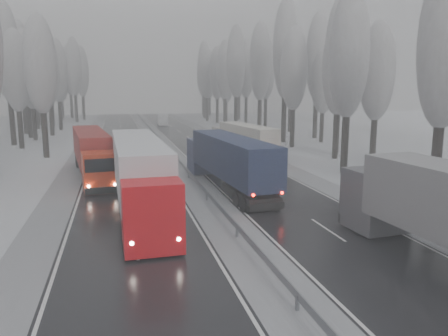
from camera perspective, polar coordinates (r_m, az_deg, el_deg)
name	(u,v)px	position (r m, az deg, el deg)	size (l,w,h in m)	color
carriageway_right	(240,171)	(41.57, 2.06, -0.45)	(7.50, 200.00, 0.03)	black
carriageway_left	(127,177)	(40.04, -12.55, -1.11)	(7.50, 200.00, 0.03)	black
median_slush	(185,174)	(40.47, -5.11, -0.78)	(3.00, 200.00, 0.04)	#A3A5AB
shoulder_right	(288,169)	(43.16, 8.40, -0.15)	(2.40, 200.00, 0.04)	#A3A5AB
shoulder_left	(69,179)	(40.26, -19.61, -1.40)	(2.40, 200.00, 0.04)	#A3A5AB
median_guardrail	(185,168)	(40.35, -5.12, 0.03)	(0.12, 200.00, 0.76)	slate
tree_16	(446,43)	(32.71, 27.05, 14.30)	(3.60, 3.60, 16.53)	black
tree_18	(349,56)	(41.77, 16.03, 13.94)	(3.60, 3.60, 16.58)	black
tree_19	(377,72)	(47.97, 19.39, 11.70)	(3.60, 3.60, 14.57)	black
tree_20	(339,67)	(50.48, 14.76, 12.67)	(3.60, 3.60, 15.71)	black
tree_21	(340,53)	(55.17, 14.92, 14.37)	(3.60, 3.60, 18.62)	black
tree_22	(294,70)	(59.53, 9.12, 12.56)	(3.60, 3.60, 15.86)	black
tree_23	(323,82)	(65.74, 12.86, 10.92)	(3.60, 3.60, 13.55)	black
tree_24	(285,50)	(65.06, 8.02, 14.98)	(3.60, 3.60, 20.49)	black
tree_25	(317,58)	(71.43, 12.10, 13.90)	(3.60, 3.60, 19.44)	black
tree_26	(260,62)	(74.48, 4.76, 13.60)	(3.60, 3.60, 18.78)	black
tree_27	(291,68)	(80.68, 8.77, 12.74)	(3.60, 3.60, 17.62)	black
tree_28	(236,63)	(84.37, 1.59, 13.61)	(3.60, 3.60, 19.62)	black
tree_29	(266,69)	(90.32, 5.52, 12.73)	(3.60, 3.60, 18.11)	black
tree_30	(225,71)	(93.79, 0.10, 12.59)	(3.60, 3.60, 17.86)	black
tree_31	(246,70)	(99.22, 2.93, 12.72)	(3.60, 3.60, 18.58)	black
tree_32	(217,74)	(101.10, -0.90, 12.24)	(3.60, 3.60, 17.33)	black
tree_33	(226,82)	(105.67, 0.29, 11.11)	(3.60, 3.60, 14.33)	black
tree_34	(207,74)	(107.85, -2.24, 12.21)	(3.60, 3.60, 17.63)	black
tree_35	(239,73)	(113.93, 1.99, 12.31)	(3.60, 3.60, 18.25)	black
tree_36	(204,69)	(117.82, -2.60, 12.85)	(3.60, 3.60, 20.23)	black
tree_37	(226,79)	(123.17, 0.30, 11.60)	(3.60, 3.60, 16.37)	black
tree_38	(203,75)	(128.45, -2.77, 12.00)	(3.60, 3.60, 17.97)	black
tree_39	(210,80)	(132.90, -1.89, 11.45)	(3.60, 3.60, 16.19)	black
tree_62	(40,65)	(53.67, -22.91, 12.28)	(3.60, 3.60, 16.04)	black
tree_64	(16,72)	(63.24, -25.55, 11.30)	(3.60, 3.60, 15.42)	black
tree_65	(6,53)	(67.65, -26.56, 13.30)	(3.60, 3.60, 19.48)	black
tree_66	(31,75)	(72.69, -23.94, 11.07)	(3.60, 3.60, 15.23)	black
tree_67	(25,68)	(76.91, -24.52, 11.83)	(3.60, 3.60, 17.09)	black
tree_68	(48,70)	(79.16, -21.99, 11.73)	(3.60, 3.60, 16.65)	black
tree_69	(21,61)	(83.96, -25.03, 12.57)	(3.60, 3.60, 19.35)	black
tree_70	(57,71)	(89.13, -20.93, 11.74)	(3.60, 3.60, 17.09)	black
tree_71	(33,63)	(93.83, -23.65, 12.43)	(3.60, 3.60, 19.61)	black
tree_72	(50,79)	(98.69, -21.75, 10.74)	(3.60, 3.60, 15.11)	black
tree_73	(38,73)	(103.10, -23.12, 11.35)	(3.60, 3.60, 17.22)	black
tree_74	(74,67)	(109.10, -19.03, 12.33)	(3.60, 3.60, 19.68)	black
tree_75	(35,71)	(114.15, -23.49, 11.59)	(3.60, 3.60, 18.60)	black
tree_76	(82,72)	(118.35, -18.11, 11.83)	(3.60, 3.60, 18.55)	black
tree_77	(61,83)	(122.77, -20.56, 10.36)	(3.60, 3.60, 14.32)	black
tree_78	(69,70)	(125.22, -19.54, 11.93)	(3.60, 3.60, 19.55)	black
tree_79	(61,77)	(129.43, -20.57, 11.10)	(3.60, 3.60, 17.07)	black
truck_blue_box	(227,158)	(33.95, 0.43, 1.27)	(3.89, 16.42, 4.18)	navy
truck_cream_box	(243,138)	(50.60, 2.53, 3.96)	(3.93, 14.73, 3.75)	#B1A99D
box_truck_distant	(162,119)	(95.81, -8.04, 6.32)	(2.36, 6.81, 2.51)	silver
truck_red_white	(140,172)	(27.73, -10.94, -0.47)	(3.29, 17.95, 4.58)	red
truck_red_red	(92,151)	(40.71, -16.89, 2.20)	(4.42, 15.78, 4.01)	red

